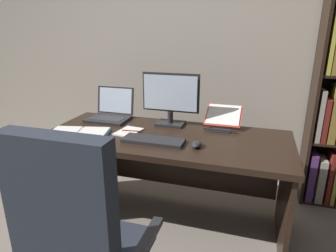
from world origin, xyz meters
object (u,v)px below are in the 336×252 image
(laptop, at_px, (111,113))
(notepad, at_px, (129,132))
(reading_stand_with_book, at_px, (223,118))
(pen, at_px, (131,131))
(open_binder, at_px, (77,135))
(computer_mouse, at_px, (197,144))
(keyboard, at_px, (153,141))
(desk, at_px, (169,156))
(monitor, at_px, (171,100))

(laptop, relative_size, notepad, 1.61)
(laptop, bearing_deg, reading_stand_with_book, 3.85)
(pen, bearing_deg, open_binder, -151.19)
(computer_mouse, bearing_deg, keyboard, 180.00)
(desk, relative_size, open_binder, 3.66)
(desk, height_order, pen, pen)
(monitor, relative_size, keyboard, 1.09)
(laptop, height_order, pen, laptop)
(desk, distance_m, laptop, 0.65)
(reading_stand_with_book, xyz_separation_m, pen, (-0.63, -0.34, -0.06))
(open_binder, bearing_deg, notepad, 17.84)
(monitor, xyz_separation_m, reading_stand_with_book, (0.41, 0.07, -0.13))
(keyboard, relative_size, notepad, 2.00)
(open_binder, bearing_deg, desk, 12.38)
(laptop, distance_m, open_binder, 0.46)
(computer_mouse, bearing_deg, desk, 138.56)
(monitor, distance_m, laptop, 0.55)
(laptop, xyz_separation_m, reading_stand_with_book, (0.94, 0.06, 0.02))
(laptop, distance_m, computer_mouse, 0.93)
(desk, relative_size, pen, 12.64)
(reading_stand_with_book, bearing_deg, keyboard, -130.74)
(reading_stand_with_book, height_order, pen, reading_stand_with_book)
(monitor, distance_m, notepad, 0.42)
(laptop, bearing_deg, open_binder, -94.12)
(monitor, height_order, notepad, monitor)
(laptop, distance_m, reading_stand_with_book, 0.94)
(reading_stand_with_book, bearing_deg, monitor, -170.55)
(laptop, bearing_deg, desk, -17.53)
(keyboard, bearing_deg, laptop, 142.35)
(monitor, relative_size, reading_stand_with_book, 1.58)
(keyboard, height_order, reading_stand_with_book, reading_stand_with_book)
(monitor, bearing_deg, desk, -77.33)
(keyboard, relative_size, pen, 3.00)
(desk, relative_size, keyboard, 4.21)
(keyboard, distance_m, computer_mouse, 0.30)
(monitor, distance_m, keyboard, 0.45)
(desk, bearing_deg, notepad, -161.91)
(keyboard, xyz_separation_m, pen, (-0.23, 0.14, 0.00))
(reading_stand_with_book, distance_m, pen, 0.72)
(computer_mouse, height_order, reading_stand_with_book, reading_stand_with_book)
(reading_stand_with_book, distance_m, open_binder, 1.11)
(open_binder, bearing_deg, laptop, 73.42)
(desk, distance_m, computer_mouse, 0.41)
(monitor, relative_size, open_binder, 0.94)
(notepad, bearing_deg, laptop, 136.36)
(desk, height_order, open_binder, open_binder)
(computer_mouse, bearing_deg, notepad, 165.90)
(laptop, bearing_deg, notepad, -43.64)
(monitor, height_order, computer_mouse, monitor)
(reading_stand_with_book, xyz_separation_m, open_binder, (-0.97, -0.52, -0.06))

